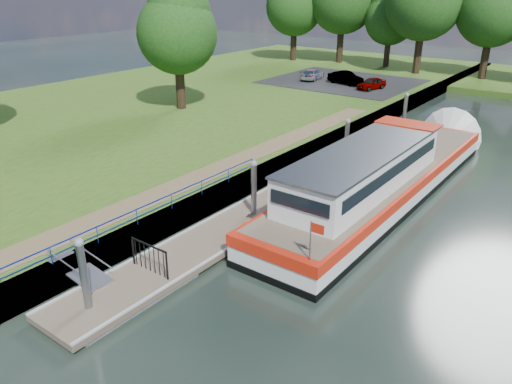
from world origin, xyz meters
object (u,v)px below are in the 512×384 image
Objects in this scene: pontoon at (305,187)px; car_b at (346,78)px; barge at (387,175)px; car_a at (371,83)px; car_c at (312,74)px.

car_b is at bearing 112.94° from pontoon.
car_b is (-13.64, 21.69, 0.36)m from barge.
pontoon is at bearing -59.16° from car_a.
pontoon is 1.42× the size of barge.
car_a is at bearing 116.76° from barge.
barge is 23.34m from car_a.
pontoon is 4.23m from barge.
barge is 28.01m from car_c.
barge is 5.74× the size of car_c.
barge is 6.61× the size of car_a.
car_b is (-10.04, 23.73, 1.26)m from pontoon.
car_c is at bearing -174.19° from car_a.
car_a is 3.24m from car_b.
car_a is 7.08m from car_c.
pontoon is at bearing -143.73° from car_b.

